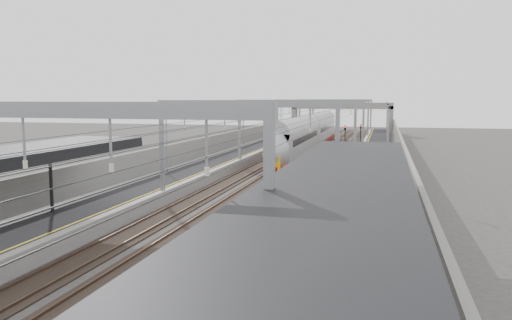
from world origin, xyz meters
The scene contains 13 objects.
platform_left centered at (-8.00, 45.00, 0.50)m, with size 4.00×120.00×1.00m, color black.
platform_right centered at (8.00, 45.00, 0.50)m, with size 4.00×120.00×1.00m, color black.
tracks centered at (0.00, 45.00, 0.05)m, with size 11.40×140.00×0.20m.
overhead_line centered at (0.00, 51.62, 6.14)m, with size 13.00×140.00×6.60m.
canopy_right centered at (8.03, 2.99, 5.09)m, with size 4.40×30.00×4.24m.
overbridge centered at (0.00, 100.00, 5.31)m, with size 22.00×2.20×6.90m.
wall_left centered at (-11.20, 45.00, 1.60)m, with size 0.30×120.00×3.20m, color slate.
wall_right centered at (11.20, 45.00, 1.60)m, with size 0.30×120.00×3.20m, color slate.
train centered at (-1.50, 60.09, 2.11)m, with size 2.72×49.59×4.30m.
bench centered at (9.49, 10.01, 1.52)m, with size 0.66×1.73×0.87m.
signal_green centered at (-5.20, 69.65, 2.42)m, with size 0.32×0.32×3.48m.
signal_red_near centered at (3.20, 69.34, 2.42)m, with size 0.32×0.32×3.48m.
signal_red_far centered at (5.40, 73.90, 2.42)m, with size 0.32×0.32×3.48m.
Camera 1 is at (9.32, -11.09, 7.68)m, focal length 35.00 mm.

